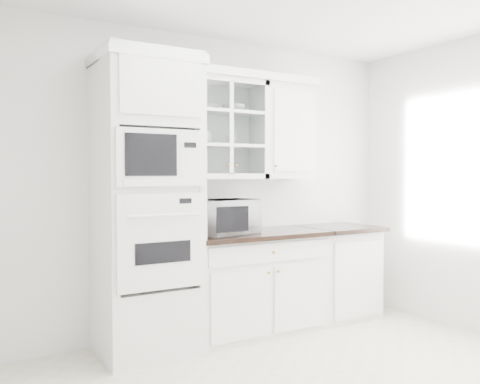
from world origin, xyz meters
TOP-DOWN VIEW (x-y plane):
  - room_shell at (0.00, 0.43)m, footprint 4.00×3.50m
  - oven_column at (-0.75, 1.42)m, footprint 0.76×0.68m
  - base_cabinet_run at (0.28, 1.45)m, footprint 1.32×0.67m
  - extra_base_cabinet at (1.28, 1.45)m, footprint 0.72×0.67m
  - upper_cabinet_glass at (0.03, 1.58)m, footprint 0.80×0.33m
  - upper_cabinet_solid at (0.71, 1.58)m, footprint 0.55×0.33m
  - crown_molding at (-0.07, 1.56)m, footprint 2.14×0.38m
  - countertop_microwave at (-0.02, 1.44)m, footprint 0.60×0.53m
  - bowl_a at (-0.12, 1.59)m, footprint 0.26×0.26m
  - bowl_b at (0.14, 1.57)m, footprint 0.21×0.21m
  - cup_a at (-0.15, 1.58)m, footprint 0.17×0.17m
  - cup_b at (0.12, 1.58)m, footprint 0.11×0.11m

SIDE VIEW (x-z plane):
  - base_cabinet_run at x=0.28m, z-range 0.00..0.92m
  - extra_base_cabinet at x=1.28m, z-range 0.00..0.92m
  - countertop_microwave at x=-0.02m, z-range 0.92..1.22m
  - oven_column at x=-0.75m, z-range 0.00..2.40m
  - cup_b at x=0.12m, z-range 1.71..1.80m
  - cup_a at x=-0.15m, z-range 1.71..1.82m
  - room_shell at x=0.00m, z-range 0.43..3.13m
  - upper_cabinet_glass at x=0.03m, z-range 1.40..2.30m
  - upper_cabinet_solid at x=0.71m, z-range 1.40..2.30m
  - bowl_a at x=-0.12m, z-range 2.01..2.06m
  - bowl_b at x=0.14m, z-range 2.01..2.07m
  - crown_molding at x=-0.07m, z-range 2.30..2.37m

